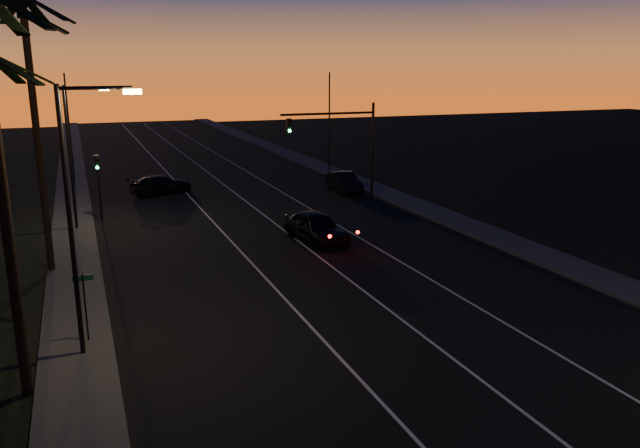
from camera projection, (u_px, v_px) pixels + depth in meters
name	position (u px, v px, depth m)	size (l,w,h in m)	color
road	(295.00, 246.00, 33.90)	(20.00, 170.00, 0.01)	black
sidewalk_left	(75.00, 268.00, 29.92)	(2.40, 170.00, 0.16)	#383835
sidewalk_right	(469.00, 226.00, 37.84)	(2.40, 170.00, 0.16)	#383835
lane_stripe_left	(241.00, 252.00, 32.83)	(0.12, 160.00, 0.01)	silver
lane_stripe_mid	(303.00, 245.00, 34.07)	(0.12, 160.00, 0.01)	silver
lane_stripe_right	(361.00, 239.00, 35.31)	(0.12, 160.00, 0.01)	silver
palm_mid	(0.00, 160.00, 22.28)	(4.25, 4.16, 10.03)	black
palm_far	(34.00, 110.00, 27.72)	(4.25, 4.16, 12.53)	black
streetlight_left_near	(78.00, 202.00, 19.78)	(2.55, 0.26, 9.00)	black
streetlight_left_far	(75.00, 145.00, 36.10)	(2.55, 0.26, 8.50)	black
street_sign	(85.00, 300.00, 21.55)	(0.70, 0.06, 2.60)	black
signal_mast	(343.00, 135.00, 44.27)	(7.10, 0.41, 7.00)	black
signal_post	(98.00, 176.00, 38.84)	(0.28, 0.37, 4.20)	black
far_pole_left	(69.00, 129.00, 51.47)	(0.14, 0.14, 9.00)	black
far_pole_right	(329.00, 123.00, 56.54)	(0.14, 0.14, 9.00)	black
lead_car	(316.00, 227.00, 34.57)	(2.69, 5.73, 1.69)	black
right_car	(344.00, 182.00, 48.48)	(1.83, 4.66, 1.51)	black
cross_car	(161.00, 184.00, 47.72)	(5.29, 3.85, 1.42)	black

